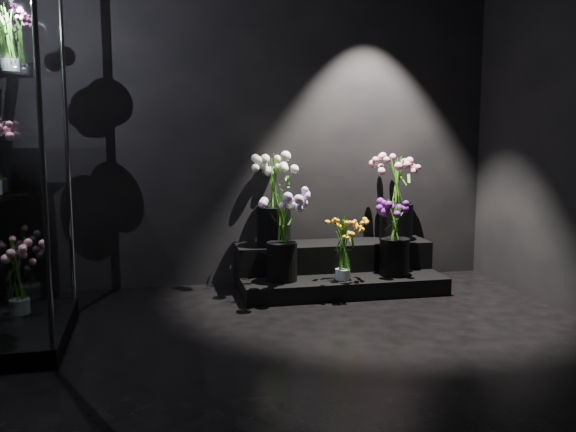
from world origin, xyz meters
name	(u,v)px	position (x,y,z in m)	size (l,w,h in m)	color
floor	(313,372)	(0.00, 0.00, 0.00)	(4.00, 4.00, 0.00)	black
wall_back	(252,112)	(0.00, 2.00, 1.40)	(4.00, 4.00, 0.00)	black
wall_front	(564,78)	(0.00, -2.00, 1.40)	(4.00, 4.00, 0.00)	black
display_riser	(336,270)	(0.62, 1.68, 0.15)	(1.59, 0.70, 0.35)	black
display_case	(2,146)	(-1.66, 0.85, 1.18)	(0.64, 1.07, 2.36)	black
bouquet_orange_bells	(343,248)	(0.59, 1.41, 0.38)	(0.26, 0.26, 0.47)	white
bouquet_lilac	(282,228)	(0.14, 1.48, 0.54)	(0.39, 0.39, 0.69)	black
bouquet_purple	(395,233)	(1.04, 1.48, 0.46)	(0.32, 0.32, 0.60)	black
bouquet_cream_roses	(273,194)	(0.12, 1.75, 0.77)	(0.44, 0.44, 0.72)	black
bouquet_pink_roses	(397,193)	(1.17, 1.78, 0.74)	(0.41, 0.41, 0.72)	black
bouquet_case_magenta	(8,37)	(-1.61, 1.00, 1.81)	(0.21, 0.21, 0.38)	white
bouquet_case_base_pink	(18,273)	(-1.65, 1.07, 0.37)	(0.40, 0.40, 0.50)	white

